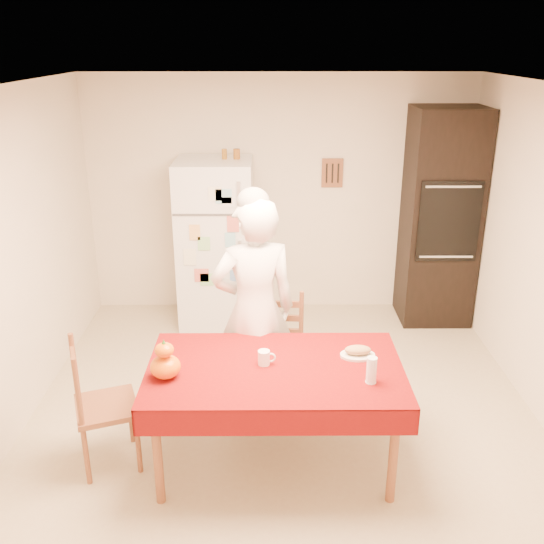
{
  "coord_description": "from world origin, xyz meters",
  "views": [
    {
      "loc": [
        -0.11,
        -3.99,
        2.79
      ],
      "look_at": [
        -0.09,
        0.2,
        1.18
      ],
      "focal_mm": 40.0,
      "sensor_mm": 36.0,
      "label": 1
    }
  ],
  "objects_px": {
    "oven_cabinet": "(440,218)",
    "dining_table": "(275,376)",
    "refrigerator": "(216,243)",
    "wine_glass": "(371,370)",
    "pumpkin_lower": "(165,367)",
    "chair_far": "(278,348)",
    "bread_plate": "(358,355)",
    "coffee_mug": "(264,358)",
    "seated_woman": "(254,311)",
    "chair_left": "(96,401)"
  },
  "relations": [
    {
      "from": "oven_cabinet",
      "to": "dining_table",
      "type": "bearing_deg",
      "value": -125.36
    },
    {
      "from": "refrigerator",
      "to": "wine_glass",
      "type": "xyz_separation_m",
      "value": [
        1.18,
        -2.54,
        -0.0
      ]
    },
    {
      "from": "refrigerator",
      "to": "pumpkin_lower",
      "type": "bearing_deg",
      "value": -92.88
    },
    {
      "from": "chair_far",
      "to": "bread_plate",
      "type": "relative_size",
      "value": 3.96
    },
    {
      "from": "dining_table",
      "to": "refrigerator",
      "type": "bearing_deg",
      "value": 103.84
    },
    {
      "from": "coffee_mug",
      "to": "bread_plate",
      "type": "bearing_deg",
      "value": 9.18
    },
    {
      "from": "seated_woman",
      "to": "wine_glass",
      "type": "xyz_separation_m",
      "value": [
        0.75,
        -0.81,
        -0.04
      ]
    },
    {
      "from": "coffee_mug",
      "to": "bread_plate",
      "type": "xyz_separation_m",
      "value": [
        0.64,
        0.1,
        -0.04
      ]
    },
    {
      "from": "chair_far",
      "to": "seated_woman",
      "type": "relative_size",
      "value": 0.54
    },
    {
      "from": "dining_table",
      "to": "chair_far",
      "type": "bearing_deg",
      "value": 87.56
    },
    {
      "from": "chair_far",
      "to": "coffee_mug",
      "type": "relative_size",
      "value": 9.5
    },
    {
      "from": "chair_far",
      "to": "bread_plate",
      "type": "xyz_separation_m",
      "value": [
        0.53,
        -0.6,
        0.26
      ]
    },
    {
      "from": "oven_cabinet",
      "to": "coffee_mug",
      "type": "bearing_deg",
      "value": -126.95
    },
    {
      "from": "oven_cabinet",
      "to": "wine_glass",
      "type": "xyz_separation_m",
      "value": [
        -1.1,
        -2.59,
        -0.25
      ]
    },
    {
      "from": "refrigerator",
      "to": "wine_glass",
      "type": "distance_m",
      "value": 2.81
    },
    {
      "from": "dining_table",
      "to": "wine_glass",
      "type": "bearing_deg",
      "value": -17.82
    },
    {
      "from": "dining_table",
      "to": "bread_plate",
      "type": "relative_size",
      "value": 7.08
    },
    {
      "from": "chair_far",
      "to": "wine_glass",
      "type": "height_order",
      "value": "chair_far"
    },
    {
      "from": "coffee_mug",
      "to": "chair_far",
      "type": "bearing_deg",
      "value": 81.49
    },
    {
      "from": "chair_left",
      "to": "dining_table",
      "type": "bearing_deg",
      "value": -109.52
    },
    {
      "from": "oven_cabinet",
      "to": "chair_left",
      "type": "xyz_separation_m",
      "value": [
        -2.91,
        -2.41,
        -0.59
      ]
    },
    {
      "from": "oven_cabinet",
      "to": "coffee_mug",
      "type": "height_order",
      "value": "oven_cabinet"
    },
    {
      "from": "seated_woman",
      "to": "wine_glass",
      "type": "bearing_deg",
      "value": 119.95
    },
    {
      "from": "chair_far",
      "to": "seated_woman",
      "type": "xyz_separation_m",
      "value": [
        -0.18,
        -0.13,
        0.38
      ]
    },
    {
      "from": "seated_woman",
      "to": "wine_glass",
      "type": "height_order",
      "value": "seated_woman"
    },
    {
      "from": "chair_left",
      "to": "pumpkin_lower",
      "type": "bearing_deg",
      "value": -122.37
    },
    {
      "from": "dining_table",
      "to": "pumpkin_lower",
      "type": "distance_m",
      "value": 0.73
    },
    {
      "from": "seated_woman",
      "to": "pumpkin_lower",
      "type": "relative_size",
      "value": 8.94
    },
    {
      "from": "seated_woman",
      "to": "bread_plate",
      "type": "bearing_deg",
      "value": 133.38
    },
    {
      "from": "chair_left",
      "to": "seated_woman",
      "type": "height_order",
      "value": "seated_woman"
    },
    {
      "from": "refrigerator",
      "to": "pumpkin_lower",
      "type": "distance_m",
      "value": 2.47
    },
    {
      "from": "seated_woman",
      "to": "pumpkin_lower",
      "type": "bearing_deg",
      "value": 40.35
    },
    {
      "from": "oven_cabinet",
      "to": "chair_left",
      "type": "bearing_deg",
      "value": -140.43
    },
    {
      "from": "seated_woman",
      "to": "bread_plate",
      "type": "distance_m",
      "value": 0.87
    },
    {
      "from": "chair_left",
      "to": "bread_plate",
      "type": "distance_m",
      "value": 1.8
    },
    {
      "from": "seated_woman",
      "to": "coffee_mug",
      "type": "relative_size",
      "value": 17.73
    },
    {
      "from": "refrigerator",
      "to": "bread_plate",
      "type": "relative_size",
      "value": 7.08
    },
    {
      "from": "coffee_mug",
      "to": "chair_left",
      "type": "bearing_deg",
      "value": -177.63
    },
    {
      "from": "chair_left",
      "to": "pumpkin_lower",
      "type": "relative_size",
      "value": 4.79
    },
    {
      "from": "chair_left",
      "to": "oven_cabinet",
      "type": "bearing_deg",
      "value": -70.42
    },
    {
      "from": "pumpkin_lower",
      "to": "bread_plate",
      "type": "height_order",
      "value": "pumpkin_lower"
    },
    {
      "from": "refrigerator",
      "to": "chair_far",
      "type": "height_order",
      "value": "refrigerator"
    },
    {
      "from": "refrigerator",
      "to": "oven_cabinet",
      "type": "bearing_deg",
      "value": 1.18
    },
    {
      "from": "bread_plate",
      "to": "pumpkin_lower",
      "type": "bearing_deg",
      "value": -168.32
    },
    {
      "from": "chair_left",
      "to": "bread_plate",
      "type": "height_order",
      "value": "chair_left"
    },
    {
      "from": "chair_left",
      "to": "seated_woman",
      "type": "distance_m",
      "value": 1.29
    },
    {
      "from": "oven_cabinet",
      "to": "seated_woman",
      "type": "xyz_separation_m",
      "value": [
        -1.85,
        -1.78,
        -0.21
      ]
    },
    {
      "from": "chair_far",
      "to": "bread_plate",
      "type": "distance_m",
      "value": 0.85
    },
    {
      "from": "oven_cabinet",
      "to": "bread_plate",
      "type": "distance_m",
      "value": 2.55
    },
    {
      "from": "oven_cabinet",
      "to": "seated_woman",
      "type": "height_order",
      "value": "oven_cabinet"
    }
  ]
}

